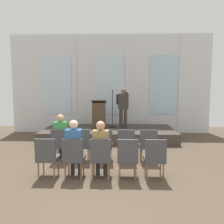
{
  "coord_description": "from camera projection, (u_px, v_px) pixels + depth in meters",
  "views": [
    {
      "loc": [
        0.41,
        -4.82,
        2.03
      ],
      "look_at": [
        0.18,
        2.51,
        1.26
      ],
      "focal_mm": 34.83,
      "sensor_mm": 36.0,
      "label": 1
    }
  ],
  "objects": [
    {
      "name": "chair_r1_c4",
      "position": [
        155.0,
        156.0,
        4.86
      ],
      "size": [
        0.46,
        0.44,
        0.94
      ],
      "color": "olive",
      "rests_on": "ground"
    },
    {
      "name": "chair_r0_c1",
      "position": [
        82.0,
        143.0,
        6.05
      ],
      "size": [
        0.46,
        0.44,
        0.94
      ],
      "color": "olive",
      "rests_on": "ground"
    },
    {
      "name": "audience_r1_c1",
      "position": [
        74.0,
        146.0,
        4.97
      ],
      "size": [
        0.36,
        0.39,
        1.34
      ],
      "color": "#2D2D33",
      "rests_on": "ground"
    },
    {
      "name": "chair_r1_c0",
      "position": [
        47.0,
        155.0,
        4.94
      ],
      "size": [
        0.46,
        0.44,
        0.94
      ],
      "color": "olive",
      "rests_on": "ground"
    },
    {
      "name": "chair_r0_c2",
      "position": [
        104.0,
        143.0,
        6.03
      ],
      "size": [
        0.46,
        0.44,
        0.94
      ],
      "color": "olive",
      "rests_on": "ground"
    },
    {
      "name": "chair_r0_c4",
      "position": [
        148.0,
        144.0,
        5.99
      ],
      "size": [
        0.46,
        0.44,
        0.94
      ],
      "color": "olive",
      "rests_on": "ground"
    },
    {
      "name": "lectern",
      "position": [
        99.0,
        114.0,
        8.96
      ],
      "size": [
        0.6,
        0.48,
        1.16
      ],
      "color": "#4C3828",
      "rests_on": "stage_platform"
    },
    {
      "name": "rear_partition",
      "position": [
        111.0,
        84.0,
        10.04
      ],
      "size": [
        9.17,
        0.14,
        4.5
      ],
      "color": "silver",
      "rests_on": "ground"
    },
    {
      "name": "chair_r1_c2",
      "position": [
        101.0,
        156.0,
        4.9
      ],
      "size": [
        0.46,
        0.44,
        0.94
      ],
      "color": "olive",
      "rests_on": "ground"
    },
    {
      "name": "speaker",
      "position": [
        123.0,
        105.0,
        8.78
      ],
      "size": [
        0.51,
        0.69,
        1.66
      ],
      "color": "#332D28",
      "rests_on": "stage_platform"
    },
    {
      "name": "chair_r1_c1",
      "position": [
        74.0,
        155.0,
        4.92
      ],
      "size": [
        0.46,
        0.44,
        0.94
      ],
      "color": "olive",
      "rests_on": "ground"
    },
    {
      "name": "mic_stand",
      "position": [
        113.0,
        119.0,
        9.13
      ],
      "size": [
        0.28,
        0.28,
        1.55
      ],
      "color": "black",
      "rests_on": "stage_platform"
    },
    {
      "name": "chair_r0_c0",
      "position": [
        61.0,
        143.0,
        6.06
      ],
      "size": [
        0.46,
        0.44,
        0.94
      ],
      "color": "olive",
      "rests_on": "ground"
    },
    {
      "name": "audience_r0_c0",
      "position": [
        61.0,
        135.0,
        6.12
      ],
      "size": [
        0.36,
        0.39,
        1.34
      ],
      "color": "#2D2D33",
      "rests_on": "ground"
    },
    {
      "name": "ground_plane",
      "position": [
        101.0,
        177.0,
        5.02
      ],
      "size": [
        13.79,
        13.79,
        0.0
      ],
      "primitive_type": "plane",
      "color": "brown"
    },
    {
      "name": "chair_r1_c3",
      "position": [
        128.0,
        156.0,
        4.88
      ],
      "size": [
        0.46,
        0.44,
        0.94
      ],
      "color": "olive",
      "rests_on": "ground"
    },
    {
      "name": "stage_platform",
      "position": [
        109.0,
        134.0,
        8.85
      ],
      "size": [
        5.22,
        2.25,
        0.43
      ],
      "primitive_type": "cube",
      "color": "#3F3833",
      "rests_on": "ground"
    },
    {
      "name": "audience_r1_c2",
      "position": [
        101.0,
        146.0,
        4.96
      ],
      "size": [
        0.36,
        0.39,
        1.32
      ],
      "color": "#2D2D33",
      "rests_on": "ground"
    },
    {
      "name": "chair_r0_c3",
      "position": [
        126.0,
        143.0,
        6.01
      ],
      "size": [
        0.46,
        0.44,
        0.94
      ],
      "color": "olive",
      "rests_on": "ground"
    }
  ]
}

